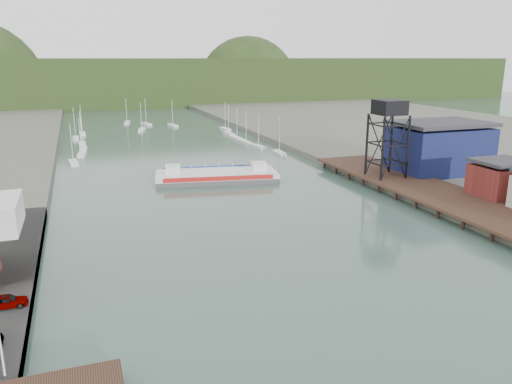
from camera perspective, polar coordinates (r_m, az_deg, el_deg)
ground at (r=47.54m, az=18.30°, el=-19.68°), size 600.00×600.00×0.00m
east_land at (r=163.21m, az=26.92°, el=4.13°), size 120.00×400.00×3.20m
east_pier at (r=100.75m, az=19.55°, el=0.08°), size 14.00×70.00×2.45m
lift_tower at (r=107.39m, az=14.99°, el=8.80°), size 6.50×6.50×16.00m
blue_shed at (r=119.14m, az=20.15°, el=4.79°), size 20.50×14.50×11.30m
marina_sailboats at (r=172.37m, az=-10.95°, el=6.11°), size 57.71×92.65×0.90m
distant_hills at (r=332.41m, az=-16.29°, el=11.75°), size 500.00×120.00×80.00m
chain_ferry at (r=111.40m, az=-4.52°, el=1.88°), size 28.00×14.98×3.83m
car_west_a at (r=58.50m, az=-26.62°, el=-11.07°), size 4.21×1.85×1.41m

